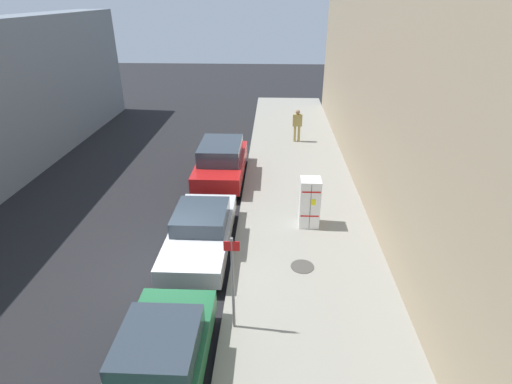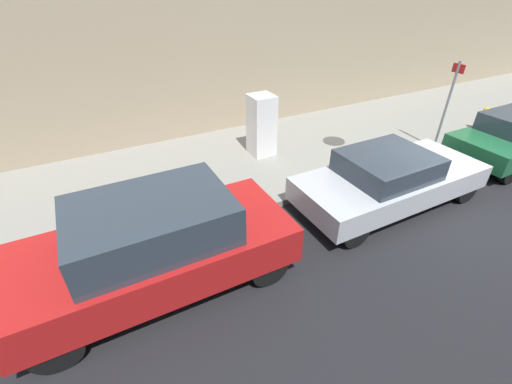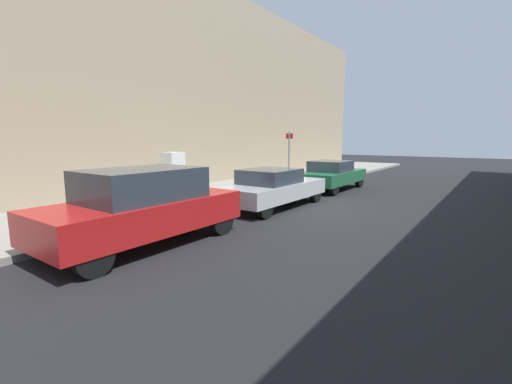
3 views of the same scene
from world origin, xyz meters
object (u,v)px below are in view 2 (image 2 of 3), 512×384
(fire_hydrant, at_px, (484,119))
(parked_suv_red, at_px, (156,244))
(street_sign_post, at_px, (448,102))
(discarded_refrigerator, at_px, (262,125))
(parked_sedan_silver, at_px, (389,179))

(fire_hydrant, bearing_deg, parked_suv_red, -82.07)
(street_sign_post, bearing_deg, discarded_refrigerator, -113.70)
(fire_hydrant, relative_size, parked_suv_red, 0.18)
(discarded_refrigerator, distance_m, street_sign_post, 5.46)
(parked_sedan_silver, bearing_deg, discarded_refrigerator, -157.70)
(fire_hydrant, relative_size, parked_sedan_silver, 0.17)
(parked_sedan_silver, bearing_deg, fire_hydrant, 104.76)
(parked_suv_red, height_order, parked_sedan_silver, parked_suv_red)
(discarded_refrigerator, height_order, parked_suv_red, discarded_refrigerator)
(parked_sedan_silver, bearing_deg, street_sign_post, 111.65)
(fire_hydrant, xyz_separation_m, parked_suv_red, (1.61, -11.54, 0.34))
(parked_suv_red, bearing_deg, parked_sedan_silver, 90.00)
(discarded_refrigerator, bearing_deg, fire_hydrant, 75.44)
(discarded_refrigerator, xyz_separation_m, street_sign_post, (2.18, 4.97, 0.57))
(street_sign_post, height_order, parked_suv_red, street_sign_post)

